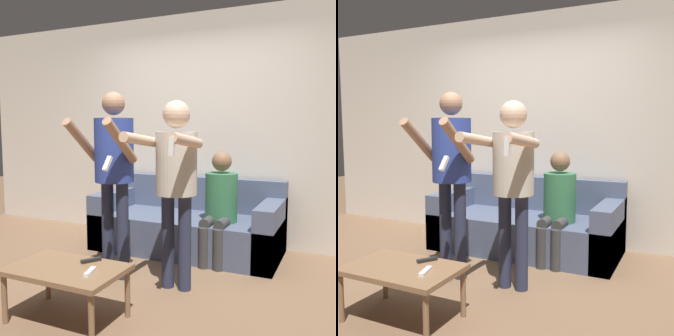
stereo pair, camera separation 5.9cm
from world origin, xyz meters
TOP-DOWN VIEW (x-y plane):
  - ground_plane at (0.00, 0.00)m, footprint 14.00×14.00m
  - wall_back at (0.00, 1.61)m, footprint 6.40×0.06m
  - couch at (0.07, 1.13)m, footprint 2.03×0.89m
  - person_standing_left at (-0.23, 0.10)m, footprint 0.47×0.63m
  - person_standing_right at (0.37, 0.09)m, footprint 0.46×0.72m
  - person_seated at (0.50, 0.93)m, footprint 0.33×0.54m
  - coffee_table at (-0.11, -0.73)m, footprint 0.81×0.52m
  - remote_near at (0.12, -0.76)m, footprint 0.07×0.15m
  - remote_far at (-0.01, -0.56)m, footprint 0.11×0.15m

SIDE VIEW (x-z plane):
  - ground_plane at x=0.00m, z-range 0.00..0.00m
  - couch at x=0.07m, z-range -0.13..0.66m
  - coffee_table at x=-0.11m, z-range 0.15..0.54m
  - remote_near at x=0.12m, z-range 0.39..0.41m
  - remote_far at x=-0.01m, z-range 0.39..0.41m
  - person_seated at x=0.50m, z-range 0.05..1.18m
  - person_standing_right at x=0.37m, z-range 0.21..1.80m
  - person_standing_left at x=-0.23m, z-range 0.22..1.89m
  - wall_back at x=0.00m, z-range 0.00..2.70m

